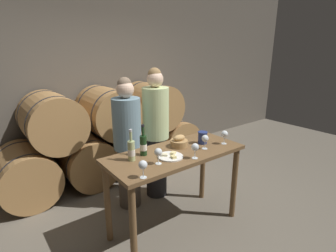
% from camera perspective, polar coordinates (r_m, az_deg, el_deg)
% --- Properties ---
extents(ground_plane, '(10.00, 10.00, 0.00)m').
position_cam_1_polar(ground_plane, '(3.20, 1.49, -21.01)').
color(ground_plane, '#665E51').
extents(stone_wall_back, '(10.00, 0.12, 3.20)m').
position_cam_1_polar(stone_wall_back, '(4.43, -16.46, 11.47)').
color(stone_wall_back, '#60594F').
rests_on(stone_wall_back, ground_plane).
extents(barrel_stack, '(3.13, 0.85, 1.40)m').
position_cam_1_polar(barrel_stack, '(4.13, -12.61, -2.15)').
color(barrel_stack, '#A87A47').
rests_on(barrel_stack, ground_plane).
extents(tasting_table, '(1.47, 0.64, 0.92)m').
position_cam_1_polar(tasting_table, '(2.79, 1.61, -8.42)').
color(tasting_table, brown).
rests_on(tasting_table, ground_plane).
extents(person_left, '(0.34, 0.34, 1.64)m').
position_cam_1_polar(person_left, '(3.22, -8.77, -3.83)').
color(person_left, '#4C4238').
rests_on(person_left, ground_plane).
extents(person_right, '(0.34, 0.34, 1.72)m').
position_cam_1_polar(person_right, '(3.41, -2.65, -1.63)').
color(person_right, '#232326').
rests_on(person_right, ground_plane).
extents(wine_bottle_red, '(0.07, 0.07, 0.32)m').
position_cam_1_polar(wine_bottle_red, '(2.63, -5.39, -4.14)').
color(wine_bottle_red, '#193819').
rests_on(wine_bottle_red, tasting_table).
extents(wine_bottle_white, '(0.07, 0.07, 0.31)m').
position_cam_1_polar(wine_bottle_white, '(2.52, -7.98, -5.24)').
color(wine_bottle_white, '#ADBC7F').
rests_on(wine_bottle_white, tasting_table).
extents(blue_crock, '(0.11, 0.11, 0.14)m').
position_cam_1_polar(blue_crock, '(2.96, 7.53, -2.42)').
color(blue_crock, navy).
rests_on(blue_crock, tasting_table).
extents(bread_basket, '(0.19, 0.19, 0.13)m').
position_cam_1_polar(bread_basket, '(2.86, 2.43, -3.51)').
color(bread_basket, '#A87F4C').
rests_on(bread_basket, tasting_table).
extents(cheese_plate, '(0.25, 0.25, 0.04)m').
position_cam_1_polar(cheese_plate, '(2.60, 0.53, -6.61)').
color(cheese_plate, white).
rests_on(cheese_plate, tasting_table).
extents(wine_glass_far_left, '(0.08, 0.08, 0.16)m').
position_cam_1_polar(wine_glass_far_left, '(2.18, -5.48, -8.50)').
color(wine_glass_far_left, white).
rests_on(wine_glass_far_left, tasting_table).
extents(wine_glass_left, '(0.08, 0.08, 0.16)m').
position_cam_1_polar(wine_glass_left, '(2.42, -2.13, -5.79)').
color(wine_glass_left, white).
rests_on(wine_glass_left, tasting_table).
extents(wine_glass_center, '(0.08, 0.08, 0.16)m').
position_cam_1_polar(wine_glass_center, '(2.55, 5.93, -4.67)').
color(wine_glass_center, white).
rests_on(wine_glass_center, tasting_table).
extents(wine_glass_right, '(0.08, 0.08, 0.16)m').
position_cam_1_polar(wine_glass_right, '(2.80, 8.08, -2.78)').
color(wine_glass_right, white).
rests_on(wine_glass_right, tasting_table).
extents(wine_glass_far_right, '(0.08, 0.08, 0.16)m').
position_cam_1_polar(wine_glass_far_right, '(2.98, 12.21, -1.77)').
color(wine_glass_far_right, white).
rests_on(wine_glass_far_right, tasting_table).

